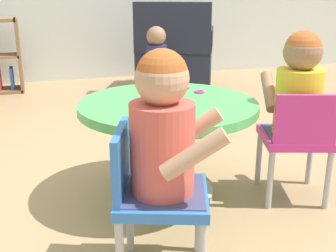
% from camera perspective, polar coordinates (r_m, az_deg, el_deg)
% --- Properties ---
extents(ground_plane, '(10.00, 10.00, 0.00)m').
position_cam_1_polar(ground_plane, '(2.09, 0.00, -9.23)').
color(ground_plane, tan).
extents(craft_table, '(0.82, 0.82, 0.47)m').
position_cam_1_polar(craft_table, '(1.95, 0.00, -0.12)').
color(craft_table, silver).
rests_on(craft_table, ground).
extents(child_chair_left, '(0.38, 0.38, 0.54)m').
position_cam_1_polar(child_chair_left, '(1.42, -2.17, -9.19)').
color(child_chair_left, '#B7B7BC').
rests_on(child_chair_left, ground).
extents(seated_child_left, '(0.42, 0.37, 0.51)m').
position_cam_1_polar(seated_child_left, '(1.33, -0.57, -0.53)').
color(seated_child_left, '#3F4772').
rests_on(seated_child_left, ground).
extents(child_chair_right, '(0.38, 0.38, 0.54)m').
position_cam_1_polar(child_chair_right, '(2.02, 17.07, -1.60)').
color(child_chair_right, '#B7B7BC').
rests_on(child_chair_right, ground).
extents(seated_child_right, '(0.36, 0.41, 0.51)m').
position_cam_1_polar(seated_child_right, '(1.99, 17.35, 4.93)').
color(seated_child_right, '#3F4772').
rests_on(seated_child_right, ground).
extents(armchair_dark, '(0.94, 0.95, 0.85)m').
position_cam_1_polar(armchair_dark, '(4.19, 0.98, 9.17)').
color(armchair_dark, '#232838').
rests_on(armchair_dark, ground).
extents(toddler_standing, '(0.17, 0.17, 0.67)m').
position_cam_1_polar(toddler_standing, '(3.55, -1.57, 8.38)').
color(toddler_standing, '#33384C').
rests_on(toddler_standing, ground).
extents(rolling_pin, '(0.12, 0.22, 0.05)m').
position_cam_1_polar(rolling_pin, '(1.98, 1.03, 4.56)').
color(rolling_pin, green).
rests_on(rolling_pin, craft_table).
extents(craft_scissors, '(0.14, 0.09, 0.01)m').
position_cam_1_polar(craft_scissors, '(1.86, -2.13, 2.94)').
color(craft_scissors, silver).
rests_on(craft_scissors, craft_table).
extents(playdough_blob_0, '(0.15, 0.15, 0.02)m').
position_cam_1_polar(playdough_blob_0, '(1.77, -1.24, 2.46)').
color(playdough_blob_0, '#8CCCF2').
rests_on(playdough_blob_0, craft_table).
extents(cookie_cutter_0, '(0.05, 0.05, 0.01)m').
position_cam_1_polar(cookie_cutter_0, '(2.09, 4.30, 4.68)').
color(cookie_cutter_0, '#D83FA5').
rests_on(cookie_cutter_0, craft_table).
extents(cookie_cutter_1, '(0.05, 0.05, 0.01)m').
position_cam_1_polar(cookie_cutter_1, '(2.24, -2.43, 5.64)').
color(cookie_cutter_1, '#4CB259').
rests_on(cookie_cutter_1, craft_table).
extents(cookie_cutter_2, '(0.05, 0.05, 0.01)m').
position_cam_1_polar(cookie_cutter_2, '(2.17, 2.25, 5.21)').
color(cookie_cutter_2, red).
rests_on(cookie_cutter_2, craft_table).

